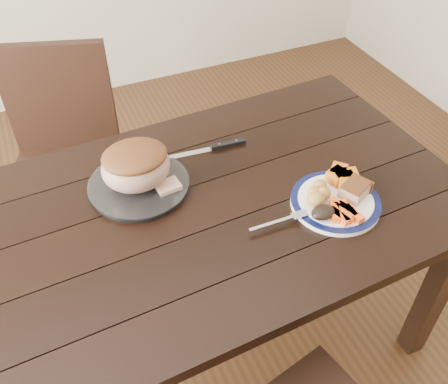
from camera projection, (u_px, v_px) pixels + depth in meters
name	position (u px, v px, depth m)	size (l,w,h in m)	color
ground	(203.00, 342.00, 1.96)	(4.00, 4.00, 0.00)	#472B16
dining_table	(197.00, 229.00, 1.51)	(1.64, 0.98, 0.75)	black
chair_far	(65.00, 150.00, 2.01)	(0.53, 0.54, 0.93)	black
dinner_plate	(335.00, 202.00, 1.46)	(0.26, 0.26, 0.02)	white
plate_rim	(336.00, 200.00, 1.45)	(0.26, 0.26, 0.02)	#0A0F36
serving_platter	(139.00, 186.00, 1.51)	(0.30, 0.30, 0.02)	white
pork_slice	(355.00, 190.00, 1.45)	(0.08, 0.06, 0.04)	tan
roasted_potatoes	(318.00, 194.00, 1.44)	(0.09, 0.09, 0.04)	gold
carrot_batons	(343.00, 212.00, 1.40)	(0.08, 0.11, 0.02)	#FF5915
pumpkin_wedges	(342.00, 176.00, 1.49)	(0.10, 0.10, 0.04)	orange
dark_mushroom	(323.00, 212.00, 1.39)	(0.07, 0.05, 0.03)	black
fork	(283.00, 220.00, 1.39)	(0.18, 0.03, 0.00)	silver
roast_joint	(136.00, 167.00, 1.46)	(0.20, 0.18, 0.13)	#A77B66
cut_slice	(168.00, 186.00, 1.48)	(0.07, 0.06, 0.02)	tan
carving_knife	(217.00, 147.00, 1.65)	(0.32, 0.05, 0.01)	silver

